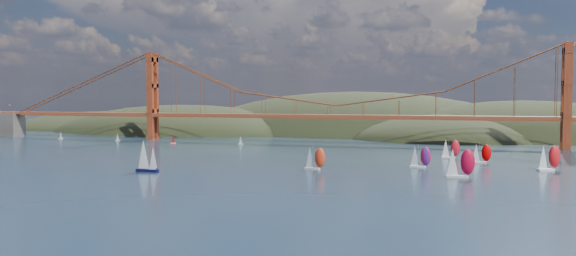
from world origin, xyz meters
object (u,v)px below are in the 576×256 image
(racer_0, at_px, (315,158))
(sloop_navy, at_px, (146,156))
(racer_3, at_px, (481,153))
(racer_1, at_px, (460,163))
(racer_rwb, at_px, (420,157))
(racer_4, at_px, (549,157))
(racer_5, at_px, (450,149))

(racer_0, bearing_deg, sloop_navy, -145.72)
(racer_3, bearing_deg, racer_1, -103.71)
(racer_rwb, bearing_deg, racer_0, -148.27)
(racer_3, bearing_deg, racer_rwb, -138.96)
(sloop_navy, height_order, racer_0, sloop_navy)
(sloop_navy, height_order, racer_1, sloop_navy)
(sloop_navy, xyz_separation_m, racer_0, (56.99, 22.93, -1.24))
(racer_4, distance_m, racer_rwb, 45.93)
(racer_5, relative_size, racer_rwb, 0.99)
(sloop_navy, distance_m, racer_5, 130.68)
(sloop_navy, relative_size, racer_0, 1.37)
(racer_0, distance_m, racer_1, 52.04)
(racer_0, distance_m, racer_5, 72.91)
(racer_5, xyz_separation_m, racer_rwb, (-10.74, -38.16, 0.02))
(racer_1, xyz_separation_m, racer_5, (-3.67, 61.60, -0.87))
(racer_3, height_order, racer_5, racer_5)
(racer_4, bearing_deg, racer_5, 105.92)
(racer_3, xyz_separation_m, racer_4, (22.75, -17.60, 0.84))
(racer_rwb, bearing_deg, racer_3, 51.65)
(sloop_navy, xyz_separation_m, racer_rwb, (94.19, 39.71, -1.32))
(racer_3, relative_size, racer_5, 0.96)
(racer_1, height_order, racer_rwb, racer_1)
(racer_3, xyz_separation_m, racer_rwb, (-22.93, -22.30, 0.19))
(racer_3, bearing_deg, racer_4, -40.87)
(racer_1, height_order, racer_4, racer_1)
(racer_4, relative_size, racer_rwb, 1.15)
(racer_4, xyz_separation_m, racer_5, (-34.95, 33.46, -0.67))
(racer_rwb, bearing_deg, sloop_navy, -149.69)
(sloop_navy, height_order, racer_5, sloop_navy)
(racer_1, xyz_separation_m, racer_4, (31.28, 28.15, -0.19))
(racer_4, bearing_deg, racer_0, 164.20)
(racer_3, xyz_separation_m, racer_5, (-12.19, 15.86, 0.17))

